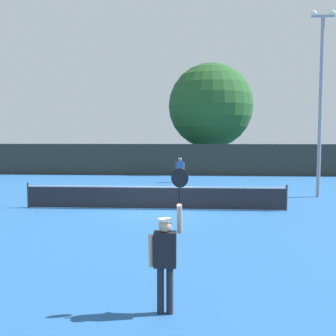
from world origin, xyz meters
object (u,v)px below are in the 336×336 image
Objects in this scene: light_pole at (321,94)px; parked_car_mid at (144,160)px; tennis_ball at (148,208)px; player_serving at (166,251)px; player_receiving at (180,168)px; parked_car_far at (199,160)px; parked_car_near at (93,160)px; large_tree at (211,106)px.

light_pole is 21.64m from parked_car_mid.
tennis_ball is 22.01m from parked_car_mid.
light_pole reaches higher than player_serving.
player_receiving reaches higher than tennis_ball.
player_receiving is at bearing -94.18° from parked_car_far.
parked_car_mid reaches higher than tennis_ball.
light_pole is at bearing 24.59° from tennis_ball.
light_pole is at bearing -55.52° from parked_car_near.
parked_car_far is (10.33, 0.52, 0.00)m from parked_car_near.
large_tree is at bearing 108.03° from light_pole.
light_pole reaches higher than player_receiving.
parked_car_near is at bearing -175.03° from parked_car_far.
tennis_ball is at bearing -100.31° from large_tree.
player_receiving is (-0.46, 19.54, -0.11)m from player_serving.
parked_car_mid is at bearing 121.54° from light_pole.
player_receiving is 0.37× the size of parked_car_near.
large_tree is at bearing -104.78° from player_receiving.
player_serving reaches higher than tennis_ball.
player_serving is 0.27× the size of light_pole.
light_pole is at bearing -70.55° from parked_car_far.
player_serving is at bearing -93.80° from large_tree.
player_serving is at bearing -80.87° from parked_car_near.
large_tree is at bearing -23.07° from parked_car_near.
player_serving is 32.95m from parked_car_near.
light_pole reaches higher than tennis_ball.
tennis_ball is at bearing -94.10° from parked_car_far.
parked_car_mid is (-4.40, 31.73, -0.32)m from player_serving.
player_serving is 32.11m from parked_car_far.
tennis_ball is 0.02× the size of parked_car_mid.
parked_car_far is at bearing 88.36° from player_serving.
light_pole is at bearing -71.97° from large_tree.
tennis_ball is 23.07m from parked_car_near.
large_tree reaches higher than parked_car_mid.
parked_car_mid reaches higher than player_receiving.
player_serving reaches higher than parked_car_far.
parked_car_near is at bearing -177.34° from parked_car_mid.
player_serving is at bearing -89.57° from parked_car_far.
parked_car_far is (-5.77, 18.43, -4.36)m from light_pole.
light_pole is 2.07× the size of parked_car_near.
parked_car_near is at bearing 164.40° from large_tree.
parked_car_mid is (-2.92, 21.80, 0.74)m from tennis_ball.
parked_car_mid is at bearing -72.07° from player_receiving.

